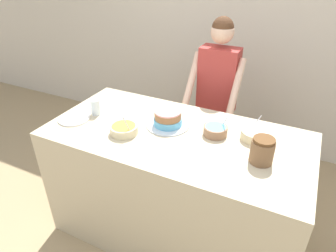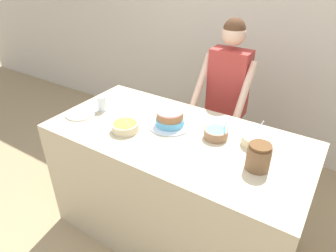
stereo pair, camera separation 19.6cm
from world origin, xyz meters
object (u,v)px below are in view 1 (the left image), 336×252
at_px(ceramic_plate, 74,119).
at_px(drinking_glass, 95,107).
at_px(cake, 168,119).
at_px(frosting_bowl_orange, 124,129).
at_px(person_baker, 217,88).
at_px(frosting_bowl_white, 254,135).
at_px(frosting_bowl_blue, 215,130).
at_px(stoneware_jar, 262,151).

bearing_deg(ceramic_plate, drinking_glass, 54.38).
xyz_separation_m(cake, drinking_glass, (-0.56, -0.08, 0.01)).
bearing_deg(cake, frosting_bowl_orange, -134.91).
relative_size(drinking_glass, ceramic_plate, 0.51).
distance_m(frosting_bowl_orange, ceramic_plate, 0.44).
relative_size(person_baker, cake, 5.17).
height_order(drinking_glass, ceramic_plate, drinking_glass).
relative_size(cake, frosting_bowl_white, 1.73).
bearing_deg(person_baker, frosting_bowl_blue, -72.86).
relative_size(person_baker, frosting_bowl_orange, 8.41).
bearing_deg(drinking_glass, ceramic_plate, -125.62).
relative_size(frosting_bowl_blue, ceramic_plate, 0.69).
height_order(frosting_bowl_blue, stoneware_jar, stoneware_jar).
height_order(frosting_bowl_blue, frosting_bowl_white, frosting_bowl_white).
distance_m(frosting_bowl_blue, frosting_bowl_white, 0.25).
relative_size(frosting_bowl_white, ceramic_plate, 0.76).
bearing_deg(person_baker, frosting_bowl_orange, -110.31).
height_order(frosting_bowl_orange, frosting_bowl_blue, frosting_bowl_orange).
bearing_deg(frosting_bowl_blue, ceramic_plate, -165.83).
bearing_deg(frosting_bowl_white, stoneware_jar, -68.97).
relative_size(frosting_bowl_orange, ceramic_plate, 0.81).
bearing_deg(frosting_bowl_orange, frosting_bowl_white, 21.23).
bearing_deg(stoneware_jar, cake, 168.56).
distance_m(person_baker, ceramic_plate, 1.22).
xyz_separation_m(drinking_glass, ceramic_plate, (-0.10, -0.13, -0.05)).
xyz_separation_m(person_baker, frosting_bowl_blue, (0.21, -0.68, 0.00)).
height_order(frosting_bowl_orange, ceramic_plate, frosting_bowl_orange).
bearing_deg(drinking_glass, cake, 8.63).
height_order(cake, drinking_glass, same).
bearing_deg(cake, frosting_bowl_white, 8.86).
xyz_separation_m(frosting_bowl_orange, drinking_glass, (-0.34, 0.14, 0.03)).
xyz_separation_m(cake, frosting_bowl_orange, (-0.22, -0.22, -0.02)).
bearing_deg(frosting_bowl_blue, drinking_glass, -172.61).
bearing_deg(drinking_glass, stoneware_jar, -2.35).
bearing_deg(stoneware_jar, frosting_bowl_white, 111.03).
relative_size(ceramic_plate, stoneware_jar, 1.44).
height_order(frosting_bowl_white, drinking_glass, frosting_bowl_white).
distance_m(frosting_bowl_blue, drinking_glass, 0.90).
xyz_separation_m(person_baker, frosting_bowl_white, (0.46, -0.62, 0.00)).
bearing_deg(ceramic_plate, frosting_bowl_blue, 14.17).
xyz_separation_m(frosting_bowl_blue, stoneware_jar, (0.33, -0.17, 0.04)).
height_order(frosting_bowl_white, ceramic_plate, frosting_bowl_white).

